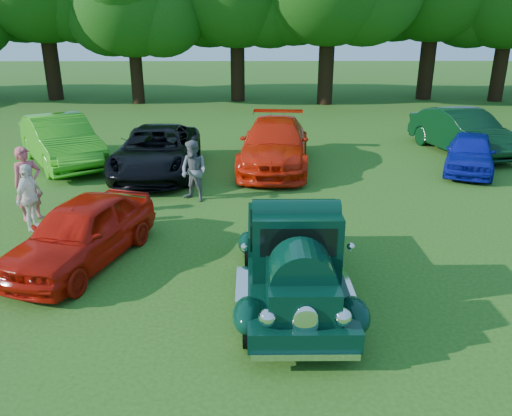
{
  "coord_description": "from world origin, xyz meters",
  "views": [
    {
      "loc": [
        0.86,
        -8.78,
        4.73
      ],
      "look_at": [
        0.96,
        0.99,
        1.1
      ],
      "focal_mm": 35.0,
      "sensor_mm": 36.0,
      "label": 1
    }
  ],
  "objects_px": {
    "back_car_orange": "(275,144)",
    "spectator_white": "(29,198)",
    "spectator_grey": "(194,171)",
    "back_car_lime": "(61,141)",
    "back_car_green": "(463,132)",
    "back_car_black": "(157,151)",
    "spectator_pink": "(28,184)",
    "hero_pickup": "(294,258)",
    "back_car_blue": "(470,153)",
    "red_convertible": "(82,232)"
  },
  "relations": [
    {
      "from": "back_car_orange",
      "to": "spectator_white",
      "type": "relative_size",
      "value": 3.42
    },
    {
      "from": "back_car_orange",
      "to": "spectator_grey",
      "type": "bearing_deg",
      "value": -119.4
    },
    {
      "from": "back_car_lime",
      "to": "back_car_green",
      "type": "height_order",
      "value": "back_car_lime"
    },
    {
      "from": "back_car_orange",
      "to": "spectator_white",
      "type": "height_order",
      "value": "spectator_white"
    },
    {
      "from": "back_car_lime",
      "to": "back_car_black",
      "type": "relative_size",
      "value": 0.95
    },
    {
      "from": "spectator_pink",
      "to": "spectator_white",
      "type": "distance_m",
      "value": 0.78
    },
    {
      "from": "back_car_black",
      "to": "back_car_green",
      "type": "height_order",
      "value": "back_car_green"
    },
    {
      "from": "hero_pickup",
      "to": "spectator_grey",
      "type": "distance_m",
      "value": 5.79
    },
    {
      "from": "spectator_pink",
      "to": "spectator_grey",
      "type": "bearing_deg",
      "value": -22.16
    },
    {
      "from": "back_car_black",
      "to": "back_car_blue",
      "type": "xyz_separation_m",
      "value": [
        10.5,
        0.13,
        -0.12
      ]
    },
    {
      "from": "hero_pickup",
      "to": "spectator_grey",
      "type": "bearing_deg",
      "value": 113.98
    },
    {
      "from": "red_convertible",
      "to": "back_car_orange",
      "type": "height_order",
      "value": "back_car_orange"
    },
    {
      "from": "hero_pickup",
      "to": "back_car_green",
      "type": "relative_size",
      "value": 0.9
    },
    {
      "from": "back_car_lime",
      "to": "back_car_black",
      "type": "distance_m",
      "value": 3.7
    },
    {
      "from": "hero_pickup",
      "to": "red_convertible",
      "type": "distance_m",
      "value": 4.51
    },
    {
      "from": "back_car_black",
      "to": "back_car_orange",
      "type": "bearing_deg",
      "value": 9.14
    },
    {
      "from": "back_car_green",
      "to": "spectator_grey",
      "type": "xyz_separation_m",
      "value": [
        -9.7,
        -5.42,
        0.03
      ]
    },
    {
      "from": "back_car_lime",
      "to": "spectator_grey",
      "type": "distance_m",
      "value": 6.36
    },
    {
      "from": "back_car_blue",
      "to": "hero_pickup",
      "type": "bearing_deg",
      "value": -105.33
    },
    {
      "from": "spectator_grey",
      "to": "back_car_lime",
      "type": "bearing_deg",
      "value": 176.86
    },
    {
      "from": "red_convertible",
      "to": "back_car_black",
      "type": "height_order",
      "value": "back_car_black"
    },
    {
      "from": "back_car_lime",
      "to": "back_car_green",
      "type": "xyz_separation_m",
      "value": [
        14.76,
        1.56,
        -0.03
      ]
    },
    {
      "from": "red_convertible",
      "to": "back_car_orange",
      "type": "xyz_separation_m",
      "value": [
        4.33,
        7.34,
        0.13
      ]
    },
    {
      "from": "hero_pickup",
      "to": "back_car_lime",
      "type": "xyz_separation_m",
      "value": [
        -7.42,
        9.15,
        0.09
      ]
    },
    {
      "from": "red_convertible",
      "to": "spectator_pink",
      "type": "distance_m",
      "value": 3.25
    },
    {
      "from": "back_car_orange",
      "to": "back_car_blue",
      "type": "bearing_deg",
      "value": 0.28
    },
    {
      "from": "back_car_lime",
      "to": "spectator_grey",
      "type": "xyz_separation_m",
      "value": [
        5.06,
        -3.85,
        -0.0
      ]
    },
    {
      "from": "back_car_black",
      "to": "red_convertible",
      "type": "bearing_deg",
      "value": -94.44
    },
    {
      "from": "spectator_white",
      "to": "back_car_orange",
      "type": "bearing_deg",
      "value": -40.48
    },
    {
      "from": "back_car_black",
      "to": "back_car_blue",
      "type": "height_order",
      "value": "back_car_black"
    },
    {
      "from": "red_convertible",
      "to": "back_car_blue",
      "type": "relative_size",
      "value": 1.06
    },
    {
      "from": "spectator_grey",
      "to": "hero_pickup",
      "type": "bearing_deg",
      "value": -31.88
    },
    {
      "from": "back_car_lime",
      "to": "spectator_pink",
      "type": "relative_size",
      "value": 2.76
    },
    {
      "from": "red_convertible",
      "to": "back_car_blue",
      "type": "bearing_deg",
      "value": 48.94
    },
    {
      "from": "red_convertible",
      "to": "back_car_blue",
      "type": "xyz_separation_m",
      "value": [
        10.89,
        6.76,
        -0.04
      ]
    },
    {
      "from": "back_car_green",
      "to": "spectator_white",
      "type": "relative_size",
      "value": 3.06
    },
    {
      "from": "back_car_black",
      "to": "spectator_pink",
      "type": "relative_size",
      "value": 2.89
    },
    {
      "from": "red_convertible",
      "to": "back_car_lime",
      "type": "distance_m",
      "value": 8.33
    },
    {
      "from": "hero_pickup",
      "to": "back_car_orange",
      "type": "relative_size",
      "value": 0.81
    },
    {
      "from": "back_car_blue",
      "to": "back_car_black",
      "type": "bearing_deg",
      "value": -155.68
    },
    {
      "from": "back_car_lime",
      "to": "back_car_green",
      "type": "relative_size",
      "value": 1.04
    },
    {
      "from": "red_convertible",
      "to": "back_car_orange",
      "type": "bearing_deg",
      "value": 76.59
    },
    {
      "from": "back_car_green",
      "to": "spectator_pink",
      "type": "relative_size",
      "value": 2.66
    },
    {
      "from": "back_car_black",
      "to": "back_car_orange",
      "type": "xyz_separation_m",
      "value": [
        3.94,
        0.71,
        0.06
      ]
    },
    {
      "from": "back_car_lime",
      "to": "back_car_blue",
      "type": "bearing_deg",
      "value": -37.09
    },
    {
      "from": "back_car_orange",
      "to": "red_convertible",
      "type": "bearing_deg",
      "value": -115.22
    },
    {
      "from": "back_car_lime",
      "to": "spectator_white",
      "type": "xyz_separation_m",
      "value": [
        1.36,
        -5.95,
        -0.04
      ]
    },
    {
      "from": "red_convertible",
      "to": "back_car_lime",
      "type": "xyz_separation_m",
      "value": [
        -3.15,
        7.71,
        0.18
      ]
    },
    {
      "from": "back_car_green",
      "to": "spectator_white",
      "type": "distance_m",
      "value": 15.36
    },
    {
      "from": "hero_pickup",
      "to": "spectator_grey",
      "type": "height_order",
      "value": "hero_pickup"
    }
  ]
}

